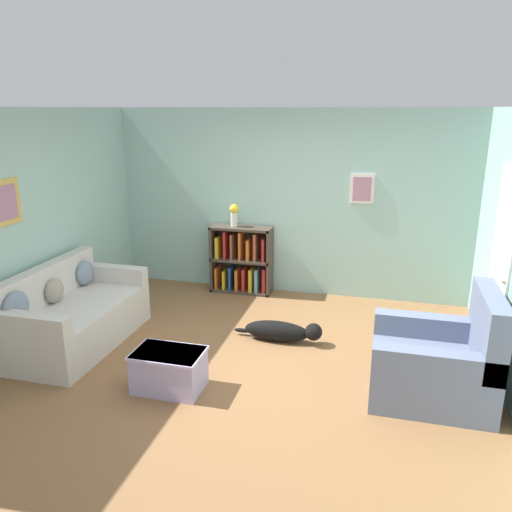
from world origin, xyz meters
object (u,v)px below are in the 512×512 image
at_px(bookshelf, 243,261).
at_px(coffee_table, 169,369).
at_px(dog, 282,331).
at_px(vase, 234,214).
at_px(recliner_chair, 440,362).
at_px(couch, 73,316).

distance_m(bookshelf, coffee_table, 2.76).
bearing_deg(dog, coffee_table, -123.34).
bearing_deg(bookshelf, vase, -171.95).
bearing_deg(dog, recliner_chair, -24.43).
relative_size(couch, dog, 1.66).
bearing_deg(recliner_chair, coffee_table, -167.97).
relative_size(couch, vase, 5.48).
xyz_separation_m(bookshelf, coffee_table, (0.07, -2.75, -0.25)).
relative_size(recliner_chair, coffee_table, 1.61).
height_order(recliner_chair, dog, recliner_chair).
xyz_separation_m(coffee_table, dog, (0.83, 1.27, -0.08)).
bearing_deg(recliner_chair, dog, 155.57).
xyz_separation_m(couch, dog, (2.29, 0.64, -0.20)).
height_order(couch, dog, couch).
bearing_deg(coffee_table, recliner_chair, 12.03).
height_order(bookshelf, dog, bookshelf).
height_order(recliner_chair, vase, vase).
relative_size(bookshelf, dog, 0.93).
relative_size(coffee_table, dog, 0.63).
bearing_deg(bookshelf, dog, -58.81).
bearing_deg(couch, vase, 58.82).
xyz_separation_m(recliner_chair, vase, (-2.65, 2.21, 0.81)).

